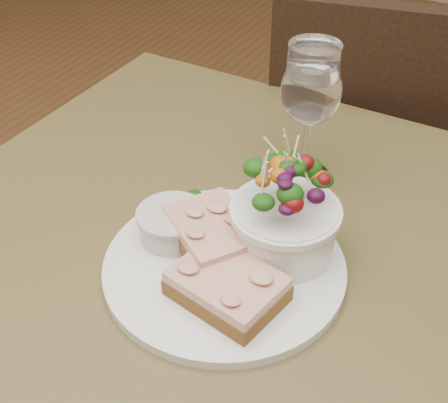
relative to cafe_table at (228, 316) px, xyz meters
The scene contains 9 objects.
cafe_table is the anchor object (origin of this frame).
chair_far 0.72m from the cafe_table, 88.49° to the left, with size 0.50×0.50×0.90m.
dinner_plate 0.11m from the cafe_table, 72.61° to the right, with size 0.27×0.27×0.01m, color white.
sandwich_front 0.15m from the cafe_table, 62.06° to the right, with size 0.12×0.10×0.03m.
sandwich_back 0.14m from the cafe_table, 154.99° to the right, with size 0.13×0.13×0.03m.
ramekin 0.15m from the cafe_table, 169.49° to the right, with size 0.08×0.08×0.04m.
salad_bowl 0.18m from the cafe_table, 29.48° to the left, with size 0.11×0.11×0.13m.
garnish 0.15m from the cafe_table, 151.29° to the left, with size 0.05×0.04×0.02m.
wine_glass 0.29m from the cafe_table, 86.99° to the left, with size 0.08×0.08×0.18m.
Camera 1 is at (0.25, -0.46, 1.24)m, focal length 50.00 mm.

